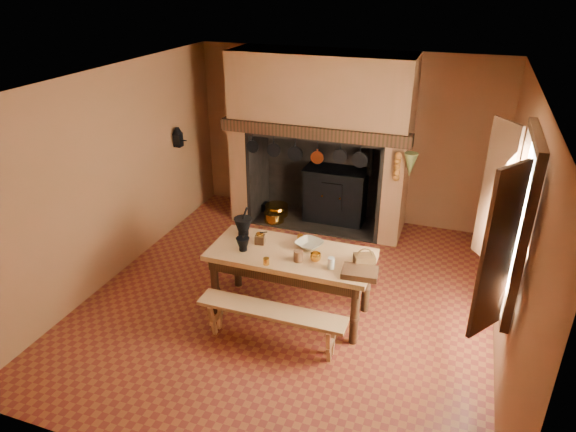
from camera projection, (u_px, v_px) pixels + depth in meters
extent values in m
plane|color=brown|center=(290.00, 299.00, 6.70)|extent=(5.50, 5.50, 0.00)
plane|color=silver|center=(290.00, 81.00, 5.48)|extent=(5.50, 5.50, 0.00)
cube|color=brown|center=(345.00, 137.00, 8.43)|extent=(5.00, 0.02, 2.80)
cube|color=brown|center=(113.00, 175.00, 6.84)|extent=(0.02, 5.50, 2.80)
cube|color=brown|center=(517.00, 233.00, 5.34)|extent=(0.02, 5.50, 2.80)
cube|color=brown|center=(167.00, 344.00, 3.75)|extent=(5.00, 0.02, 2.80)
cube|color=brown|center=(248.00, 135.00, 8.51)|extent=(0.30, 0.90, 2.80)
cube|color=brown|center=(399.00, 151.00, 7.76)|extent=(0.30, 0.90, 2.80)
cube|color=brown|center=(321.00, 92.00, 7.79)|extent=(2.20, 0.90, 1.20)
cube|color=#32170E|center=(313.00, 132.00, 7.67)|extent=(2.95, 0.22, 0.18)
cube|color=black|center=(326.00, 170.00, 8.75)|extent=(2.20, 0.06, 1.60)
cube|color=black|center=(318.00, 221.00, 8.74)|extent=(2.20, 0.90, 0.02)
cube|color=black|center=(335.00, 196.00, 8.60)|extent=(1.00, 0.50, 0.90)
cube|color=black|center=(336.00, 170.00, 8.38)|extent=(1.04, 0.54, 0.04)
cube|color=black|center=(331.00, 197.00, 8.33)|extent=(0.35, 0.02, 0.45)
cylinder|color=black|center=(371.00, 154.00, 8.09)|extent=(0.10, 0.10, 0.70)
cylinder|color=gold|center=(322.00, 196.00, 8.36)|extent=(0.03, 0.03, 0.03)
cylinder|color=gold|center=(340.00, 198.00, 8.27)|extent=(0.03, 0.03, 0.03)
cylinder|color=gold|center=(277.00, 210.00, 8.92)|extent=(0.40, 0.40, 0.20)
cylinder|color=gold|center=(274.00, 217.00, 8.70)|extent=(0.34, 0.34, 0.18)
cube|color=black|center=(268.00, 208.00, 9.08)|extent=(0.18, 0.18, 0.16)
cone|color=brown|center=(410.00, 165.00, 7.27)|extent=(0.20, 0.20, 0.35)
cube|color=white|center=(522.00, 223.00, 4.88)|extent=(0.02, 1.00, 1.60)
cube|color=#371C11|center=(538.00, 137.00, 4.52)|extent=(0.08, 1.16, 0.08)
cube|color=#371C11|center=(503.00, 296.00, 5.25)|extent=(0.08, 1.16, 0.08)
cube|color=#371C11|center=(498.00, 253.00, 4.37)|extent=(0.29, 0.39, 1.60)
cube|color=#371C11|center=(496.00, 194.00, 5.52)|extent=(0.29, 0.39, 1.60)
cube|color=black|center=(178.00, 140.00, 8.11)|extent=(0.12, 0.12, 0.22)
cone|color=black|center=(177.00, 131.00, 8.05)|extent=(0.16, 0.16, 0.10)
cylinder|color=black|center=(183.00, 140.00, 8.08)|extent=(0.12, 0.02, 0.02)
cube|color=tan|center=(291.00, 255.00, 6.10)|extent=(1.96, 0.87, 0.07)
cube|color=#371C11|center=(291.00, 263.00, 6.15)|extent=(1.83, 0.74, 0.15)
cylinder|color=#371C11|center=(215.00, 286.00, 6.27)|extent=(0.10, 0.10, 0.78)
cylinder|color=#371C11|center=(355.00, 314.00, 5.75)|extent=(0.10, 0.10, 0.78)
cylinder|color=#371C11|center=(237.00, 260.00, 6.82)|extent=(0.10, 0.10, 0.78)
cylinder|color=#371C11|center=(366.00, 284.00, 6.30)|extent=(0.10, 0.10, 0.78)
cube|color=tan|center=(271.00, 311.00, 5.69)|extent=(1.71, 0.30, 0.04)
cube|color=tan|center=(309.00, 249.00, 6.88)|extent=(1.83, 0.32, 0.05)
cylinder|color=black|center=(244.00, 233.00, 6.48)|extent=(0.14, 0.14, 0.04)
cone|color=black|center=(243.00, 225.00, 6.43)|extent=(0.23, 0.23, 0.19)
cylinder|color=black|center=(245.00, 214.00, 6.35)|extent=(0.09, 0.04, 0.19)
cylinder|color=black|center=(243.00, 249.00, 6.13)|extent=(0.10, 0.10, 0.03)
cone|color=black|center=(243.00, 243.00, 6.09)|extent=(0.16, 0.16, 0.14)
cylinder|color=black|center=(244.00, 235.00, 6.04)|extent=(0.07, 0.02, 0.13)
cube|color=#371C11|center=(260.00, 239.00, 6.27)|extent=(0.13, 0.13, 0.11)
cylinder|color=gold|center=(260.00, 234.00, 6.24)|extent=(0.08, 0.08, 0.03)
cylinder|color=black|center=(263.00, 232.00, 6.21)|extent=(0.10, 0.03, 0.03)
cylinder|color=gold|center=(266.00, 261.00, 5.82)|extent=(0.08, 0.08, 0.08)
cylinder|color=gold|center=(300.00, 238.00, 6.33)|extent=(0.10, 0.10, 0.08)
imported|color=#B6AD8C|center=(309.00, 244.00, 6.18)|extent=(0.40, 0.40, 0.08)
cylinder|color=#4F311D|center=(298.00, 256.00, 5.88)|extent=(0.12, 0.12, 0.14)
cylinder|color=beige|center=(331.00, 263.00, 5.73)|extent=(0.10, 0.10, 0.14)
cube|color=#4B3216|center=(364.00, 260.00, 5.79)|extent=(0.28, 0.24, 0.13)
torus|color=#4B3216|center=(365.00, 255.00, 5.77)|extent=(0.18, 0.09, 0.18)
cube|color=#371C11|center=(360.00, 273.00, 5.62)|extent=(0.41, 0.31, 0.07)
imported|color=gold|center=(316.00, 257.00, 5.88)|extent=(0.13, 0.13, 0.10)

